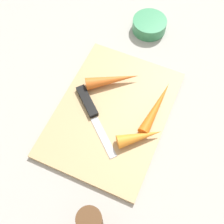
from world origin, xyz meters
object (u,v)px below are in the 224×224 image
carrot_shortest (140,137)px  knife (89,107)px  cutting_board (112,113)px  carrot_medium (113,80)px  small_bowl (149,25)px  carrot_longest (157,107)px  pepper_grinder (91,224)px

carrot_shortest → knife: bearing=130.5°
knife → cutting_board: bearing=53.1°
cutting_board → carrot_medium: (-0.08, -0.03, 0.02)m
small_bowl → carrot_medium: bearing=-4.5°
carrot_longest → carrot_medium: size_ratio=1.12×
small_bowl → pepper_grinder: size_ratio=0.70×
knife → carrot_medium: size_ratio=1.20×
carrot_medium → pepper_grinder: 0.35m
cutting_board → carrot_medium: bearing=-157.7°
carrot_shortest → pepper_grinder: 0.22m
carrot_longest → small_bowl: bearing=28.6°
carrot_shortest → cutting_board: bearing=116.5°
carrot_shortest → carrot_longest: (-0.09, 0.01, -0.00)m
cutting_board → pepper_grinder: (0.26, 0.07, 0.06)m
carrot_medium → small_bowl: bearing=50.8°
carrot_shortest → carrot_longest: 0.09m
carrot_medium → small_bowl: size_ratio=1.42×
small_bowl → pepper_grinder: (0.56, 0.09, 0.05)m
knife → pepper_grinder: (0.24, 0.13, 0.05)m
cutting_board → carrot_shortest: (0.04, 0.09, 0.02)m
carrot_longest → carrot_medium: carrot_medium is taller
knife → small_bowl: (-0.31, 0.04, -0.00)m
knife → carrot_shortest: 0.15m
cutting_board → knife: 0.06m
knife → carrot_shortest: (0.03, 0.14, 0.01)m
carrot_medium → small_bowl: (-0.22, 0.02, -0.01)m
cutting_board → small_bowl: small_bowl is taller
carrot_medium → carrot_shortest: bearing=-79.6°
carrot_shortest → carrot_medium: 0.17m
carrot_medium → carrot_longest: bearing=-46.9°
knife → carrot_shortest: bearing=29.6°
cutting_board → carrot_shortest: size_ratio=3.42×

